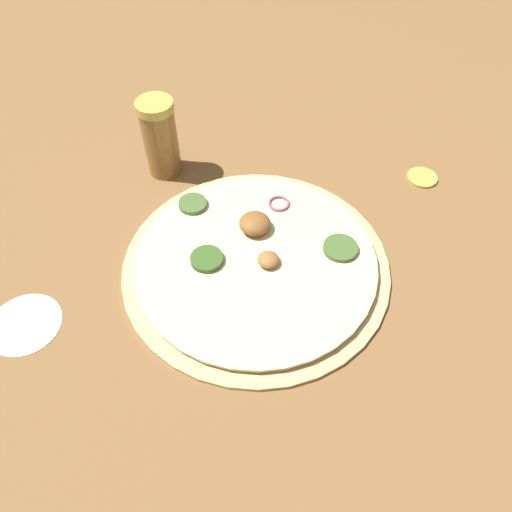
# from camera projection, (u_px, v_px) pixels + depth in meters

# --- Properties ---
(ground_plane) EXTENTS (3.00, 3.00, 0.00)m
(ground_plane) POSITION_uv_depth(u_px,v_px,m) (256.00, 266.00, 0.59)
(ground_plane) COLOR brown
(pizza) EXTENTS (0.32, 0.32, 0.03)m
(pizza) POSITION_uv_depth(u_px,v_px,m) (256.00, 261.00, 0.59)
(pizza) COLOR #D6B77A
(pizza) RESTS_ON ground_plane
(spice_jar) EXTENTS (0.05, 0.05, 0.11)m
(spice_jar) POSITION_uv_depth(u_px,v_px,m) (160.00, 138.00, 0.66)
(spice_jar) COLOR olive
(spice_jar) RESTS_ON ground_plane
(loose_cap) EXTENTS (0.04, 0.04, 0.01)m
(loose_cap) POSITION_uv_depth(u_px,v_px,m) (422.00, 177.00, 0.69)
(loose_cap) COLOR gold
(loose_cap) RESTS_ON ground_plane
(flour_patch) EXTENTS (0.08, 0.08, 0.00)m
(flour_patch) POSITION_uv_depth(u_px,v_px,m) (25.00, 324.00, 0.54)
(flour_patch) COLOR white
(flour_patch) RESTS_ON ground_plane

